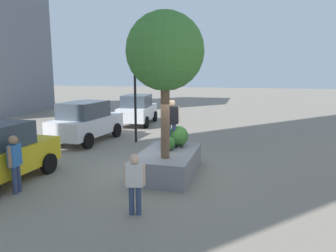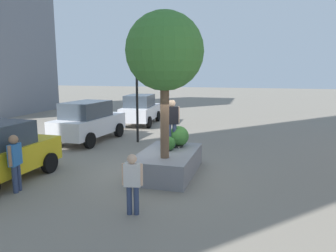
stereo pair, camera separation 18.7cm
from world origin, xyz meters
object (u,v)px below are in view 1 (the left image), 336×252
at_px(plaza_tree, 165,52).
at_px(skateboarder, 172,119).
at_px(skateboard, 172,146).
at_px(bystander_watching, 135,180).
at_px(pedestrian_crossing, 15,160).
at_px(traffic_light_corner, 135,75).
at_px(planter_ledge, 168,163).
at_px(police_car, 86,121).
at_px(sedan_parked, 138,109).

relative_size(plaza_tree, skateboarder, 2.72).
xyz_separation_m(plaza_tree, skateboard, (1.39, 0.13, -3.25)).
relative_size(skateboard, bystander_watching, 0.54).
xyz_separation_m(skateboarder, pedestrian_crossing, (-3.47, 3.80, -0.83)).
distance_m(traffic_light_corner, pedestrian_crossing, 7.64).
bearing_deg(plaza_tree, traffic_light_corner, 29.49).
bearing_deg(planter_ledge, bystander_watching, -179.67).
distance_m(skateboarder, traffic_light_corner, 4.88).
relative_size(planter_ledge, pedestrian_crossing, 1.87).
xyz_separation_m(planter_ledge, skateboard, (0.65, 0.03, 0.44)).
bearing_deg(pedestrian_crossing, police_car, 11.99).
bearing_deg(skateboarder, sedan_parked, 27.02).
distance_m(police_car, sedan_parked, 5.65).
bearing_deg(police_car, skateboard, -122.17).
bearing_deg(pedestrian_crossing, planter_ledge, -53.66).
xyz_separation_m(skateboard, bystander_watching, (-3.96, -0.05, 0.06)).
relative_size(traffic_light_corner, pedestrian_crossing, 2.89).
height_order(skateboard, traffic_light_corner, traffic_light_corner).
height_order(skateboard, skateboarder, skateboarder).
bearing_deg(traffic_light_corner, police_car, 100.03).
bearing_deg(plaza_tree, planter_ledge, 7.65).
bearing_deg(skateboarder, skateboard, 0.00).
distance_m(sedan_parked, traffic_light_corner, 5.95).
bearing_deg(planter_ledge, skateboarder, 3.08).
distance_m(police_car, traffic_light_corner, 3.41).
bearing_deg(bystander_watching, sedan_parked, 19.65).
xyz_separation_m(planter_ledge, traffic_light_corner, (4.37, 2.80, 2.95)).
xyz_separation_m(plaza_tree, skateboarder, (1.39, 0.13, -2.27)).
distance_m(skateboard, skateboarder, 0.98).
xyz_separation_m(skateboarder, police_car, (3.29, 5.23, -0.78)).
height_order(police_car, sedan_parked, police_car).
distance_m(skateboarder, pedestrian_crossing, 5.21).
xyz_separation_m(pedestrian_crossing, bystander_watching, (-0.49, -3.85, -0.09)).
xyz_separation_m(police_car, traffic_light_corner, (0.44, -2.47, 2.31)).
relative_size(plaza_tree, skateboard, 5.49).
height_order(planter_ledge, bystander_watching, bystander_watching).
relative_size(planter_ledge, bystander_watching, 2.07).
bearing_deg(planter_ledge, sedan_parked, 25.60).
xyz_separation_m(skateboard, traffic_light_corner, (3.73, 2.76, 2.50)).
height_order(police_car, traffic_light_corner, traffic_light_corner).
bearing_deg(skateboarder, plaza_tree, -174.46).
relative_size(police_car, bystander_watching, 2.90).
height_order(police_car, bystander_watching, police_car).
distance_m(pedestrian_crossing, bystander_watching, 3.88).
distance_m(traffic_light_corner, bystander_watching, 8.54).
xyz_separation_m(plaza_tree, pedestrian_crossing, (-2.07, 3.93, -3.10)).
distance_m(skateboarder, sedan_parked, 10.02).
height_order(sedan_parked, bystander_watching, sedan_parked).
distance_m(planter_ledge, bystander_watching, 3.35).
relative_size(planter_ledge, skateboard, 3.86).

